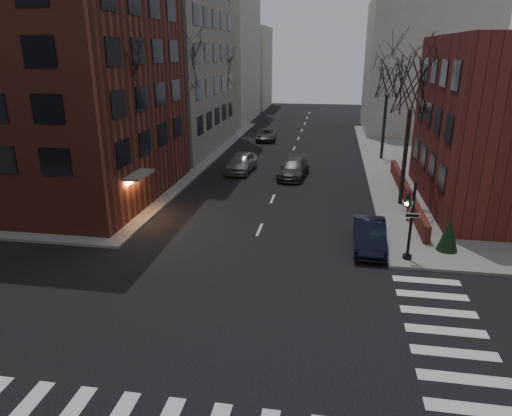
{
  "coord_description": "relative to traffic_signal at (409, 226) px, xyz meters",
  "views": [
    {
      "loc": [
        3.91,
        -12.82,
        10.08
      ],
      "look_at": [
        0.1,
        10.15,
        2.0
      ],
      "focal_mm": 32.0,
      "sensor_mm": 36.0,
      "label": 1
    }
  ],
  "objects": [
    {
      "name": "building_left_tan",
      "position": [
        -24.94,
        25.01,
        12.09
      ],
      "size": [
        18.0,
        18.0,
        28.0
      ],
      "primitive_type": "cube",
      "color": "gray",
      "rests_on": "ground"
    },
    {
      "name": "tree_right_b",
      "position": [
        0.86,
        23.01,
        5.68
      ],
      "size": [
        3.74,
        3.74,
        9.18
      ],
      "color": "#2D231C",
      "rests_on": "sidewalk_far_right"
    },
    {
      "name": "ground",
      "position": [
        -7.94,
        -8.99,
        -1.91
      ],
      "size": [
        160.0,
        160.0,
        0.0
      ],
      "primitive_type": "plane",
      "color": "black",
      "rests_on": "ground"
    },
    {
      "name": "building_left_brick",
      "position": [
        -23.44,
        7.51,
        7.09
      ],
      "size": [
        15.0,
        15.0,
        18.0
      ],
      "primitive_type": "cube",
      "color": "brown",
      "rests_on": "ground"
    },
    {
      "name": "car_lane_silver",
      "position": [
        -11.65,
        16.23,
        -1.06
      ],
      "size": [
        2.37,
        5.11,
        1.7
      ],
      "primitive_type": "imported",
      "rotation": [
        0.0,
        0.0,
        -0.07
      ],
      "color": "#99999E",
      "rests_on": "ground"
    },
    {
      "name": "building_distant_la",
      "position": [
        -22.94,
        46.01,
        7.09
      ],
      "size": [
        14.0,
        16.0,
        18.0
      ],
      "primitive_type": "cube",
      "color": "beige",
      "rests_on": "ground"
    },
    {
      "name": "parked_sedan",
      "position": [
        -1.74,
        1.33,
        -1.15
      ],
      "size": [
        1.72,
        4.65,
        1.52
      ],
      "primitive_type": "imported",
      "rotation": [
        0.0,
        0.0,
        -0.02
      ],
      "color": "black",
      "rests_on": "ground"
    },
    {
      "name": "low_wall_right",
      "position": [
        1.36,
        10.01,
        -1.26
      ],
      "size": [
        0.35,
        16.0,
        1.0
      ],
      "primitive_type": "cube",
      "color": "maroon",
      "rests_on": "sidewalk_far_right"
    },
    {
      "name": "tree_left_b",
      "position": [
        -16.74,
        17.01,
        7.0
      ],
      "size": [
        4.4,
        4.4,
        10.8
      ],
      "color": "#2D231C",
      "rests_on": "sidewalk_far_left"
    },
    {
      "name": "car_lane_far",
      "position": [
        -11.63,
        31.05,
        -1.24
      ],
      "size": [
        2.68,
        5.0,
        1.34
      ],
      "primitive_type": "imported",
      "rotation": [
        0.0,
        0.0,
        0.1
      ],
      "color": "#3A3A3F",
      "rests_on": "ground"
    },
    {
      "name": "evergreen_shrub",
      "position": [
        2.26,
        1.4,
        -0.86
      ],
      "size": [
        1.37,
        1.37,
        1.79
      ],
      "primitive_type": "cone",
      "rotation": [
        0.0,
        0.0,
        0.33
      ],
      "color": "black",
      "rests_on": "sidewalk_far_right"
    },
    {
      "name": "tree_left_a",
      "position": [
        -16.74,
        5.01,
        6.56
      ],
      "size": [
        4.18,
        4.18,
        10.26
      ],
      "color": "#2D231C",
      "rests_on": "sidewalk_far_left"
    },
    {
      "name": "streetlamp_near",
      "position": [
        -16.14,
        13.01,
        2.33
      ],
      "size": [
        0.36,
        0.36,
        6.28
      ],
      "color": "black",
      "rests_on": "sidewalk_far_left"
    },
    {
      "name": "car_lane_gray",
      "position": [
        -7.0,
        15.13,
        -1.17
      ],
      "size": [
        2.59,
        5.29,
        1.48
      ],
      "primitive_type": "imported",
      "rotation": [
        0.0,
        0.0,
        -0.1
      ],
      "color": "#3A3A3E",
      "rests_on": "ground"
    },
    {
      "name": "tree_right_a",
      "position": [
        0.86,
        9.01,
        6.12
      ],
      "size": [
        3.96,
        3.96,
        9.72
      ],
      "color": "#2D231C",
      "rests_on": "sidewalk_far_right"
    },
    {
      "name": "building_distant_lb",
      "position": [
        -20.94,
        63.01,
        5.09
      ],
      "size": [
        10.0,
        12.0,
        14.0
      ],
      "primitive_type": "cube",
      "color": "beige",
      "rests_on": "ground"
    },
    {
      "name": "building_distant_ra",
      "position": [
        7.06,
        41.01,
        6.09
      ],
      "size": [
        14.0,
        14.0,
        16.0
      ],
      "primitive_type": "cube",
      "color": "beige",
      "rests_on": "ground"
    },
    {
      "name": "sidewalk_far_left",
      "position": [
        -36.94,
        21.01,
        -1.83
      ],
      "size": [
        44.0,
        44.0,
        0.15
      ],
      "primitive_type": "cube",
      "color": "gray",
      "rests_on": "ground"
    },
    {
      "name": "sandwich_board",
      "position": [
        1.09,
        5.72,
        -1.35
      ],
      "size": [
        0.51,
        0.6,
        0.81
      ],
      "primitive_type": "cube",
      "rotation": [
        0.0,
        0.0,
        -0.34
      ],
      "color": "white",
      "rests_on": "sidewalk_far_right"
    },
    {
      "name": "streetlamp_far",
      "position": [
        -16.14,
        33.01,
        2.33
      ],
      "size": [
        0.36,
        0.36,
        6.28
      ],
      "color": "black",
      "rests_on": "sidewalk_far_left"
    },
    {
      "name": "traffic_signal",
      "position": [
        0.0,
        0.0,
        0.0
      ],
      "size": [
        0.76,
        0.44,
        4.0
      ],
      "color": "black",
      "rests_on": "sidewalk_far_right"
    },
    {
      "name": "tree_left_c",
      "position": [
        -16.74,
        31.01,
        6.12
      ],
      "size": [
        3.96,
        3.96,
        9.72
      ],
      "color": "#2D231C",
      "rests_on": "sidewalk_far_left"
    }
  ]
}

